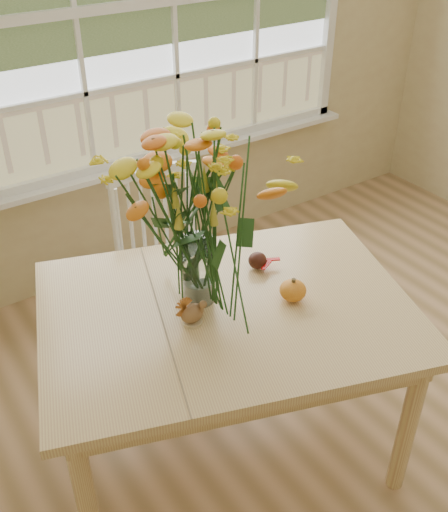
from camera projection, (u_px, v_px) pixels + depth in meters
wall_back at (172, 38)px, 3.28m from camera, size 4.00×0.02×2.70m
window at (174, 4)px, 3.15m from camera, size 2.42×0.12×1.74m
dining_table at (227, 325)px, 2.32m from camera, size 1.64×1.39×0.75m
windsor_chair at (164, 257)px, 2.94m from camera, size 0.48×0.47×0.95m
flower_vase at (196, 206)px, 2.08m from camera, size 0.57×0.57×0.68m
pumpkin at (293, 291)px, 2.29m from camera, size 0.10×0.10×0.08m
turkey_figurine at (192, 313)px, 2.17m from camera, size 0.10×0.07×0.11m
dark_gourd at (257, 261)px, 2.47m from camera, size 0.13×0.08×0.07m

